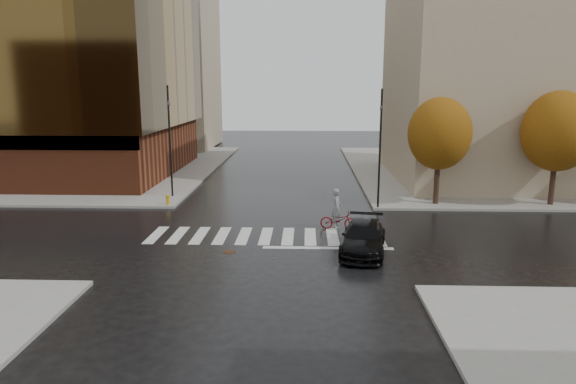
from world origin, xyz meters
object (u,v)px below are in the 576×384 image
(sedan, at_px, (363,238))
(cyclist, at_px, (338,216))
(traffic_light_ne, at_px, (380,141))
(fire_hydrant, at_px, (168,199))
(traffic_light_nw, at_px, (170,134))

(sedan, relative_size, cyclist, 2.15)
(traffic_light_ne, height_order, fire_hydrant, traffic_light_ne)
(traffic_light_nw, bearing_deg, traffic_light_ne, 78.81)
(traffic_light_nw, height_order, traffic_light_ne, traffic_light_nw)
(sedan, relative_size, traffic_light_nw, 0.65)
(cyclist, bearing_deg, sedan, -157.61)
(sedan, distance_m, fire_hydrant, 13.83)
(traffic_light_ne, relative_size, fire_hydrant, 10.84)
(sedan, relative_size, traffic_light_ne, 0.66)
(fire_hydrant, bearing_deg, sedan, -36.98)
(cyclist, xyz_separation_m, traffic_light_nw, (-10.49, 7.13, 3.49))
(traffic_light_nw, relative_size, fire_hydrant, 11.12)
(cyclist, xyz_separation_m, traffic_light_ne, (2.67, 4.43, 3.37))
(sedan, bearing_deg, traffic_light_ne, 87.35)
(traffic_light_ne, distance_m, fire_hydrant, 13.30)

